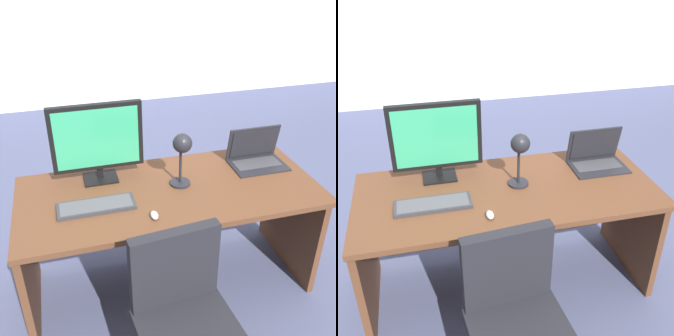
% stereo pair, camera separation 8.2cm
% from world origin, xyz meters
% --- Properties ---
extents(ground, '(12.00, 12.00, 0.00)m').
position_xyz_m(ground, '(0.00, 1.50, 0.00)').
color(ground, '#474C6B').
extents(desk, '(1.74, 0.76, 0.73)m').
position_xyz_m(desk, '(0.00, 0.05, 0.52)').
color(desk, '#56331E').
rests_on(desk, ground).
extents(monitor, '(0.53, 0.16, 0.48)m').
position_xyz_m(monitor, '(-0.37, 0.22, 1.00)').
color(monitor, black).
rests_on(monitor, desk).
extents(laptop, '(0.35, 0.24, 0.23)m').
position_xyz_m(laptop, '(0.62, 0.17, 0.80)').
color(laptop, black).
rests_on(laptop, desk).
extents(keyboard, '(0.42, 0.15, 0.02)m').
position_xyz_m(keyboard, '(-0.43, -0.07, 0.74)').
color(keyboard, '#2D2D33').
rests_on(keyboard, desk).
extents(mouse, '(0.04, 0.07, 0.03)m').
position_xyz_m(mouse, '(-0.15, -0.24, 0.75)').
color(mouse, '#B7BABF').
rests_on(mouse, desk).
extents(desk_lamp, '(0.12, 0.14, 0.34)m').
position_xyz_m(desk_lamp, '(0.07, 0.01, 0.97)').
color(desk_lamp, black).
rests_on(desk_lamp, desk).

